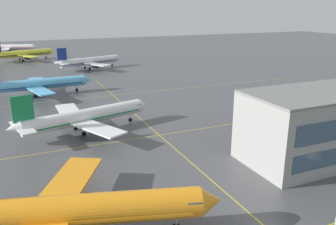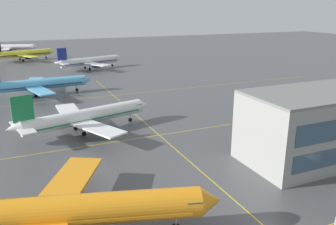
# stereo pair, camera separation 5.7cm
# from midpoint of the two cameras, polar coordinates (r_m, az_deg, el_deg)

# --- Properties ---
(airliner_front_gate) EXTENTS (38.45, 32.80, 12.16)m
(airliner_front_gate) POSITION_cam_midpoint_polar(r_m,az_deg,el_deg) (45.28, -17.01, -15.46)
(airliner_front_gate) COLOR orange
(airliner_front_gate) RESTS_ON ground
(airliner_second_row) EXTENTS (34.34, 29.22, 10.79)m
(airliner_second_row) POSITION_cam_midpoint_polar(r_m,az_deg,el_deg) (81.78, -13.77, -0.70)
(airliner_second_row) COLOR white
(airliner_second_row) RESTS_ON ground
(airliner_third_row) EXTENTS (34.81, 29.99, 10.82)m
(airliner_third_row) POSITION_cam_midpoint_polar(r_m,az_deg,el_deg) (121.31, -20.74, 4.42)
(airliner_third_row) COLOR #5BB7E5
(airliner_third_row) RESTS_ON ground
(airliner_far_left_stand) EXTENTS (34.01, 29.04, 10.79)m
(airliner_far_left_stand) POSITION_cam_midpoint_polar(r_m,az_deg,el_deg) (167.63, -12.93, 8.31)
(airliner_far_left_stand) COLOR white
(airliner_far_left_stand) RESTS_ON ground
(airliner_far_right_stand) EXTENTS (34.13, 29.16, 10.85)m
(airliner_far_right_stand) POSITION_cam_midpoint_polar(r_m,az_deg,el_deg) (206.84, -22.92, 9.00)
(airliner_far_right_stand) COLOR yellow
(airliner_far_right_stand) RESTS_ON ground
(airliner_distant_taxiway) EXTENTS (32.34, 27.67, 10.33)m
(airliner_distant_taxiway) POSITION_cam_midpoint_polar(r_m,az_deg,el_deg) (246.99, -24.69, 9.86)
(airliner_distant_taxiway) COLOR white
(airliner_distant_taxiway) RESTS_ON ground
(taxiway_markings) EXTENTS (164.16, 133.77, 0.01)m
(taxiway_markings) POSITION_cam_midpoint_polar(r_m,az_deg,el_deg) (78.55, -1.45, -3.78)
(taxiway_markings) COLOR yellow
(taxiway_markings) RESTS_ON ground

